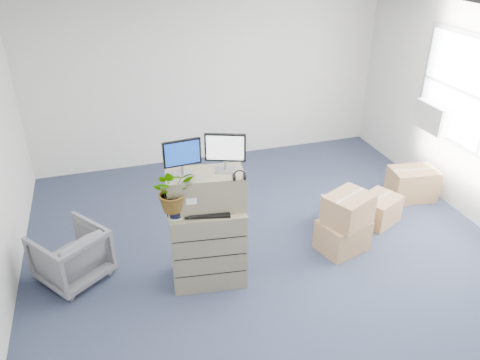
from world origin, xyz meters
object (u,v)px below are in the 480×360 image
Objects in this scene: filing_cabinet_lower at (208,245)px; monitor_right at (225,150)px; keyboard at (208,213)px; potted_plant at (174,195)px; monitor_left at (182,156)px; water_bottle at (215,197)px; office_chair at (71,253)px.

filing_cabinet_lower is 1.16m from monitor_right.
keyboard is 0.96× the size of potted_plant.
filing_cabinet_lower is at bearing -24.41° from monitor_left.
water_bottle reaches higher than filing_cabinet_lower.
monitor_left is at bearing 42.60° from potted_plant.
water_bottle is at bearing 6.64° from potted_plant.
monitor_right is 0.55m from water_bottle.
water_bottle reaches higher than keyboard.
water_bottle is 1.84m from office_chair.
office_chair is (-1.75, 0.44, -1.26)m from monitor_right.
potted_plant is at bearing -175.25° from keyboard.
potted_plant is (-0.58, -0.08, -0.39)m from monitor_right.
keyboard is 0.43m from potted_plant.
filing_cabinet_lower is 0.62m from water_bottle.
potted_plant is (-0.45, -0.05, 0.14)m from water_bottle.
monitor_right reaches higher than water_bottle.
monitor_left reaches higher than office_chair.
monitor_right reaches higher than keyboard.
water_bottle is 0.34× the size of office_chair.
monitor_left is at bearing 152.25° from keyboard.
water_bottle is (0.11, 0.11, 0.11)m from keyboard.
potted_plant is at bearing -151.06° from monitor_right.
monitor_left is at bearing 168.09° from filing_cabinet_lower.
monitor_right is at bearing 13.55° from water_bottle.
monitor_left is 0.42m from potted_plant.
potted_plant is 1.54m from office_chair.
filing_cabinet_lower is at bearing 8.11° from potted_plant.
monitor_right is at bearing 15.87° from filing_cabinet_lower.
keyboard is (0.20, -0.18, -0.62)m from monitor_left.
potted_plant is at bearing -164.36° from filing_cabinet_lower.
keyboard is at bearing 122.55° from office_chair.
monitor_left reaches higher than filing_cabinet_lower.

